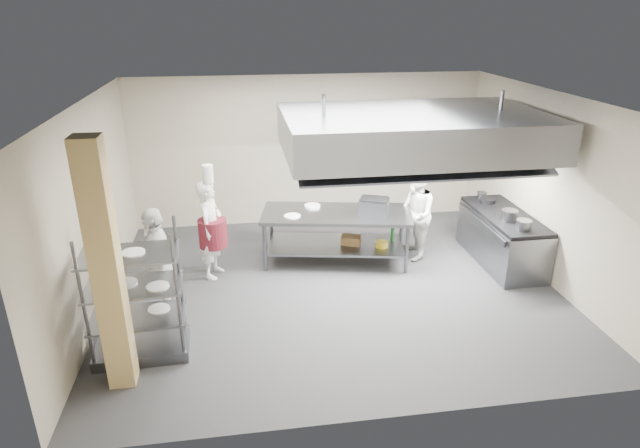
{
  "coord_description": "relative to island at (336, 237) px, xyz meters",
  "views": [
    {
      "loc": [
        -1.37,
        -7.47,
        4.19
      ],
      "look_at": [
        -0.19,
        0.2,
        1.03
      ],
      "focal_mm": 30.0,
      "sensor_mm": 36.0,
      "label": 1
    }
  ],
  "objects": [
    {
      "name": "floor",
      "position": [
        -0.21,
        -0.98,
        -0.46
      ],
      "size": [
        7.0,
        7.0,
        0.0
      ],
      "primitive_type": "plane",
      "color": "#272729",
      "rests_on": "ground"
    },
    {
      "name": "ceiling",
      "position": [
        -0.21,
        -0.98,
        2.54
      ],
      "size": [
        7.0,
        7.0,
        0.0
      ],
      "primitive_type": "plane",
      "rotation": [
        3.14,
        0.0,
        0.0
      ],
      "color": "silver",
      "rests_on": "wall_back"
    },
    {
      "name": "wall_back",
      "position": [
        -0.21,
        2.02,
        1.04
      ],
      "size": [
        7.0,
        0.0,
        7.0
      ],
      "primitive_type": "plane",
      "rotation": [
        1.57,
        0.0,
        0.0
      ],
      "color": "tan",
      "rests_on": "ground"
    },
    {
      "name": "wall_left",
      "position": [
        -3.71,
        -0.98,
        1.04
      ],
      "size": [
        0.0,
        6.0,
        6.0
      ],
      "primitive_type": "plane",
      "rotation": [
        1.57,
        0.0,
        1.57
      ],
      "color": "tan",
      "rests_on": "ground"
    },
    {
      "name": "wall_right",
      "position": [
        3.29,
        -0.98,
        1.04
      ],
      "size": [
        0.0,
        6.0,
        6.0
      ],
      "primitive_type": "plane",
      "rotation": [
        1.57,
        0.0,
        -1.57
      ],
      "color": "tan",
      "rests_on": "ground"
    },
    {
      "name": "column",
      "position": [
        -3.11,
        -2.88,
        1.04
      ],
      "size": [
        0.3,
        0.3,
        3.0
      ],
      "primitive_type": "cube",
      "color": "tan",
      "rests_on": "floor"
    },
    {
      "name": "exhaust_hood",
      "position": [
        1.09,
        -0.58,
        1.94
      ],
      "size": [
        4.0,
        2.5,
        0.6
      ],
      "primitive_type": "cube",
      "color": "gray",
      "rests_on": "ceiling"
    },
    {
      "name": "hood_strip_a",
      "position": [
        0.19,
        -0.58,
        1.62
      ],
      "size": [
        1.6,
        0.12,
        0.04
      ],
      "primitive_type": "cube",
      "color": "white",
      "rests_on": "exhaust_hood"
    },
    {
      "name": "hood_strip_b",
      "position": [
        1.99,
        -0.58,
        1.62
      ],
      "size": [
        1.6,
        0.12,
        0.04
      ],
      "primitive_type": "cube",
      "color": "white",
      "rests_on": "exhaust_hood"
    },
    {
      "name": "wall_shelf",
      "position": [
        1.59,
        1.86,
        1.04
      ],
      "size": [
        1.5,
        0.28,
        0.04
      ],
      "primitive_type": "cube",
      "color": "gray",
      "rests_on": "wall_back"
    },
    {
      "name": "island",
      "position": [
        0.0,
        0.0,
        0.0
      ],
      "size": [
        2.7,
        1.51,
        0.91
      ],
      "primitive_type": null,
      "rotation": [
        0.0,
        0.0,
        -0.19
      ],
      "color": "gray",
      "rests_on": "floor"
    },
    {
      "name": "island_worktop",
      "position": [
        0.0,
        0.0,
        0.42
      ],
      "size": [
        2.7,
        1.51,
        0.06
      ],
      "primitive_type": "cube",
      "rotation": [
        0.0,
        0.0,
        -0.19
      ],
      "color": "gray",
      "rests_on": "island"
    },
    {
      "name": "island_undershelf",
      "position": [
        0.0,
        0.0,
        -0.16
      ],
      "size": [
        2.48,
        1.37,
        0.04
      ],
      "primitive_type": "cube",
      "rotation": [
        0.0,
        0.0,
        -0.19
      ],
      "color": "slate",
      "rests_on": "island"
    },
    {
      "name": "pass_rack",
      "position": [
        -2.98,
        -2.33,
        0.43
      ],
      "size": [
        1.21,
        0.74,
        1.76
      ],
      "primitive_type": null,
      "rotation": [
        0.0,
        0.0,
        0.05
      ],
      "color": "gray",
      "rests_on": "floor"
    },
    {
      "name": "cooking_range",
      "position": [
        2.87,
        -0.48,
        -0.04
      ],
      "size": [
        0.8,
        2.0,
        0.84
      ],
      "primitive_type": "cube",
      "color": "slate",
      "rests_on": "floor"
    },
    {
      "name": "range_top",
      "position": [
        2.87,
        -0.48,
        0.41
      ],
      "size": [
        0.78,
        1.96,
        0.06
      ],
      "primitive_type": "cube",
      "color": "black",
      "rests_on": "cooking_range"
    },
    {
      "name": "chef_head",
      "position": [
        -2.11,
        -0.24,
        0.37
      ],
      "size": [
        0.57,
        0.7,
        1.65
      ],
      "primitive_type": "imported",
      "rotation": [
        0.0,
        0.0,
        1.24
      ],
      "color": "silver",
      "rests_on": "floor"
    },
    {
      "name": "chef_line",
      "position": [
        1.39,
        -0.07,
        0.37
      ],
      "size": [
        0.72,
        0.88,
        1.66
      ],
      "primitive_type": "imported",
      "rotation": [
        0.0,
        0.0,
        -1.69
      ],
      "color": "silver",
      "rests_on": "floor"
    },
    {
      "name": "chef_plating",
      "position": [
        -2.81,
        -1.44,
        0.39
      ],
      "size": [
        0.65,
        1.06,
        1.69
      ],
      "primitive_type": "imported",
      "rotation": [
        0.0,
        0.0,
        -1.31
      ],
      "color": "white",
      "rests_on": "floor"
    },
    {
      "name": "griddle",
      "position": [
        0.63,
        -0.12,
        0.58
      ],
      "size": [
        0.6,
        0.54,
        0.24
      ],
      "primitive_type": "cube",
      "rotation": [
        0.0,
        0.0,
        -0.38
      ],
      "color": "slate",
      "rests_on": "island_worktop"
    },
    {
      "name": "wicker_basket",
      "position": [
        0.26,
        -0.04,
        -0.06
      ],
      "size": [
        0.39,
        0.33,
        0.15
      ],
      "primitive_type": "cube",
      "rotation": [
        0.0,
        0.0,
        -0.35
      ],
      "color": "olive",
      "rests_on": "island_undershelf"
    },
    {
      "name": "stockpot",
      "position": [
        2.78,
        -0.77,
        0.54
      ],
      "size": [
        0.26,
        0.26,
        0.18
      ],
      "primitive_type": "cylinder",
      "color": "gray",
      "rests_on": "range_top"
    },
    {
      "name": "plate_stack",
      "position": [
        -2.98,
        -2.33,
        0.11
      ],
      "size": [
        0.28,
        0.28,
        0.05
      ],
      "primitive_type": "cylinder",
      "color": "silver",
      "rests_on": "pass_rack"
    }
  ]
}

